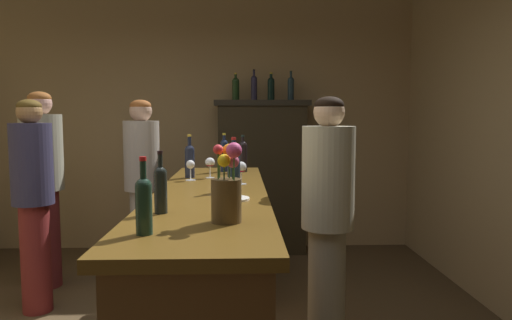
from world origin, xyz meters
name	(u,v)px	position (x,y,z in m)	size (l,w,h in m)	color
wall_back	(189,122)	(0.00, 2.96, 1.44)	(5.19, 0.12, 2.89)	tan
bar_counter	(211,276)	(0.41, 0.38, 0.53)	(0.67, 2.65, 1.06)	brown
display_cabinet	(262,174)	(0.83, 2.69, 0.88)	(1.03, 0.37, 1.68)	#2E2617
wine_bottle_rose	(161,187)	(0.22, -0.24, 1.18)	(0.06, 0.06, 0.29)	black
wine_bottle_pinot	(234,168)	(0.55, 0.41, 1.20)	(0.08, 0.08, 0.33)	#182532
wine_bottle_riesling	(224,154)	(0.45, 1.41, 1.20)	(0.06, 0.06, 0.32)	#18223C
wine_bottle_chardonnay	(190,159)	(0.21, 1.03, 1.19)	(0.07, 0.07, 0.32)	#1C2133
wine_bottle_merlot	(144,202)	(0.22, -0.63, 1.18)	(0.06, 0.06, 0.30)	#1A3225
wine_bottle_syrah	(243,155)	(0.61, 1.39, 1.20)	(0.07, 0.07, 0.30)	black
wine_glass_front	(190,166)	(0.23, 0.88, 1.16)	(0.07, 0.07, 0.15)	white
wine_glass_mid	(241,168)	(0.59, 0.68, 1.16)	(0.07, 0.07, 0.15)	white
wine_glass_rear	(210,163)	(0.36, 1.01, 1.16)	(0.07, 0.07, 0.15)	white
flower_arrangement	(227,190)	(0.53, -0.44, 1.20)	(0.13, 0.14, 0.34)	#4C391E
cheese_plate	(232,199)	(0.54, 0.10, 1.06)	(0.19, 0.19, 0.01)	white
display_bottle_left	(236,88)	(0.54, 2.69, 1.82)	(0.08, 0.08, 0.30)	#1B3417
display_bottle_midleft	(254,87)	(0.74, 2.69, 1.83)	(0.07, 0.07, 0.33)	#25233E
display_bottle_center	(271,88)	(0.92, 2.69, 1.82)	(0.08, 0.08, 0.30)	black
display_bottle_midright	(291,87)	(1.14, 2.69, 1.83)	(0.07, 0.07, 0.32)	#1D3039
patron_by_cabinet	(33,195)	(-0.99, 1.15, 0.91)	(0.31, 0.31, 1.64)	maroon
patron_in_grey	(43,180)	(-1.14, 1.69, 0.95)	(0.35, 0.35, 1.72)	maroon
patron_tall	(142,181)	(-0.31, 1.84, 0.93)	(0.32, 0.32, 1.66)	#B3AB9D
bartender	(327,217)	(1.11, 0.34, 0.90)	(0.31, 0.31, 1.62)	#9C9987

